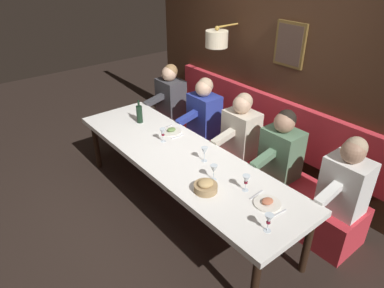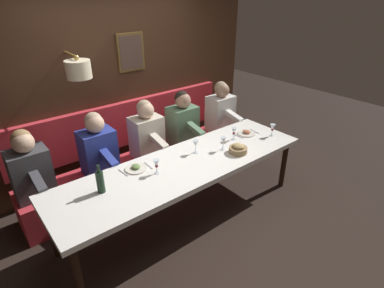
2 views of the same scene
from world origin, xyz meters
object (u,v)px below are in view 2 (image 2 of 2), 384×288
Objects in this scene: diner_farthest at (29,167)px; wine_glass_3 at (234,131)px; dining_table at (185,168)px; diner_nearest at (221,108)px; bread_bowl at (238,149)px; diner_far at (98,146)px; wine_glass_0 at (196,144)px; wine_bottle at (100,182)px; wine_glass_1 at (273,128)px; diner_near at (183,120)px; wine_glass_4 at (223,141)px; wine_glass_2 at (156,164)px; diner_middle at (147,131)px.

diner_farthest is 2.41m from wine_glass_3.
diner_nearest is at bearing -57.89° from dining_table.
diner_farthest reaches higher than bread_bowl.
diner_far is at bearing 90.00° from diner_nearest.
wine_bottle is (-0.04, 1.22, -0.00)m from wine_glass_0.
wine_glass_1 is 0.75× the size of bread_bowl.
wine_glass_0 is 1.13m from wine_glass_1.
bread_bowl is at bearing 93.39° from wine_glass_1.
diner_nearest reaches higher than bread_bowl.
bread_bowl is (-1.08, 0.00, -0.03)m from diner_near.
wine_glass_4 is at bearing 137.19° from diner_nearest.
diner_nearest is 2.50m from wine_bottle.
diner_farthest is at bearing 50.70° from wine_glass_2.
diner_near is 0.91m from wine_glass_4.
diner_middle is (0.00, 1.36, 0.00)m from diner_nearest.
diner_nearest is 4.82× the size of wine_glass_0.
wine_glass_1 is (-0.28, -1.09, -0.00)m from wine_glass_0.
diner_middle is 1.67m from wine_glass_1.
dining_table is at bearing 143.65° from diner_near.
dining_table is at bearing -144.03° from diner_far.
wine_glass_4 is (-0.12, 0.31, 0.00)m from wine_glass_3.
diner_far is 1.17m from wine_glass_0.
wine_glass_0 is at bearing 64.28° from wine_glass_4.
wine_glass_0 is 1.00× the size of wine_glass_2.
wine_glass_2 is at bearing 98.70° from wine_glass_0.
diner_nearest is 1.00× the size of diner_farthest.
wine_glass_4 is at bearing -127.03° from diner_far.
diner_middle reaches higher than bread_bowl.
wine_glass_1 is (-0.16, -1.35, 0.17)m from dining_table.
wine_bottle is at bearing 108.57° from diner_nearest.
diner_middle is at bearing 29.83° from wine_glass_4.
wine_glass_1 is at bearing -96.05° from wine_bottle.
diner_farthest is 4.82× the size of wine_glass_3.
diner_nearest reaches higher than wine_glass_4.
wine_glass_0 and wine_glass_3 have the same top height.
wine_glass_3 is at bearing -164.27° from diner_near.
diner_near and diner_middle have the same top height.
wine_glass_0 is at bearing -81.30° from wine_glass_2.
dining_table is 0.98m from wine_bottle.
diner_far is (0.00, 2.05, 0.00)m from diner_nearest.
wine_glass_2 is (0.19, 1.71, -0.00)m from wine_glass_1.
wine_bottle is (0.06, 0.60, 0.00)m from wine_glass_2.
bread_bowl is (-0.32, -0.39, -0.07)m from wine_glass_0.
diner_middle is at bearing 46.28° from wine_glass_3.
wine_glass_2 is 1.00× the size of wine_glass_3.
wine_glass_4 is at bearing 26.01° from bread_bowl.
diner_middle is at bearing 90.00° from diner_near.
diner_near is (0.00, 0.76, 0.00)m from diner_nearest.
diner_nearest is 1.00× the size of diner_middle.
diner_farthest is (0.00, 0.77, 0.00)m from diner_far.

